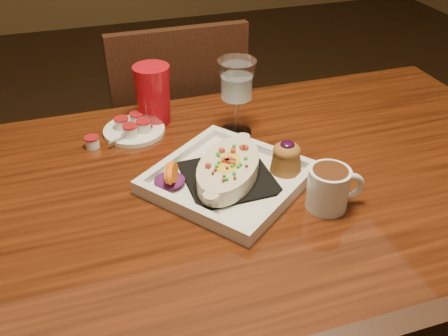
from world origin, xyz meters
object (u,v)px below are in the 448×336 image
object	(u,v)px
coffee_mug	(330,187)
red_tumbler	(153,95)
table	(238,224)
saucer	(134,129)
goblet	(237,84)
plate	(233,172)
chair_far	(176,141)

from	to	relation	value
coffee_mug	red_tumbler	xyz separation A→B (m)	(-0.26, 0.45, 0.03)
table	red_tumbler	bearing A→B (deg)	107.53
table	saucer	distance (m)	0.36
coffee_mug	goblet	size ratio (longest dim) A/B	0.61
plate	coffee_mug	size ratio (longest dim) A/B	3.47
coffee_mug	goblet	xyz separation A→B (m)	(-0.08, 0.33, 0.08)
coffee_mug	saucer	xyz separation A→B (m)	(-0.32, 0.41, -0.03)
table	plate	xyz separation A→B (m)	(-0.00, 0.03, 0.12)
chair_far	plate	bearing A→B (deg)	89.62
coffee_mug	red_tumbler	bearing A→B (deg)	128.09
chair_far	coffee_mug	world-z (taller)	chair_far
coffee_mug	saucer	distance (m)	0.52
chair_far	plate	size ratio (longest dim) A/B	2.31
saucer	red_tumbler	xyz separation A→B (m)	(0.06, 0.04, 0.06)
red_tumbler	chair_far	bearing A→B (deg)	69.46
saucer	goblet	bearing A→B (deg)	-17.66
plate	goblet	bearing A→B (deg)	32.01
plate	red_tumbler	xyz separation A→B (m)	(-0.10, 0.32, 0.05)
saucer	plate	bearing A→B (deg)	-58.64
plate	coffee_mug	xyz separation A→B (m)	(0.15, -0.13, 0.02)
table	red_tumbler	world-z (taller)	red_tumbler
plate	saucer	size ratio (longest dim) A/B	2.66
chair_far	red_tumbler	bearing A→B (deg)	69.46
chair_far	saucer	bearing A→B (deg)	62.67
goblet	red_tumbler	xyz separation A→B (m)	(-0.18, 0.12, -0.06)
table	plate	world-z (taller)	plate
chair_far	saucer	size ratio (longest dim) A/B	6.15
plate	red_tumbler	bearing A→B (deg)	70.98
red_tumbler	table	bearing A→B (deg)	-72.47
coffee_mug	table	bearing A→B (deg)	152.70
plate	goblet	xyz separation A→B (m)	(0.07, 0.20, 0.10)
chair_far	table	bearing A→B (deg)	90.00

